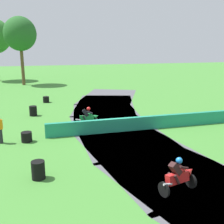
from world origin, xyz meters
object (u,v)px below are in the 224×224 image
tire_stack_far (38,170)px  track_marshal (0,130)px  tire_stack_mid_a (33,111)px  motorcycle_lead_green (88,117)px  tire_stack_near (46,99)px  tire_stack_mid_b (27,137)px  motorcycle_chase_red (179,176)px

tire_stack_far → track_marshal: track_marshal is taller
tire_stack_mid_a → motorcycle_lead_green: bearing=-46.5°
tire_stack_mid_a → tire_stack_near: bearing=77.4°
motorcycle_lead_green → tire_stack_far: size_ratio=2.14×
tire_stack_mid_b → tire_stack_near: bearing=83.0°
tire_stack_mid_a → tire_stack_mid_b: bearing=-92.4°
tire_stack_mid_b → motorcycle_lead_green: bearing=28.7°
motorcycle_chase_red → tire_stack_mid_b: size_ratio=2.67×
track_marshal → tire_stack_far: bearing=-67.0°
tire_stack_near → tire_stack_far: (-0.69, -16.26, 0.10)m
tire_stack_mid_b → track_marshal: (-1.46, 0.14, 0.52)m
tire_stack_far → track_marshal: (-2.16, 5.08, 0.42)m
motorcycle_chase_red → track_marshal: size_ratio=1.03×
motorcycle_chase_red → tire_stack_mid_b: bearing=129.4°
motorcycle_lead_green → tire_stack_mid_a: bearing=133.5°
motorcycle_chase_red → track_marshal: (-7.52, 7.52, 0.16)m
motorcycle_chase_red → motorcycle_lead_green: bearing=101.7°
motorcycle_chase_red → tire_stack_mid_a: 14.82m
tire_stack_mid_b → tire_stack_far: (0.69, -4.94, 0.10)m
motorcycle_lead_green → tire_stack_mid_b: size_ratio=2.71×
motorcycle_chase_red → tire_stack_near: motorcycle_chase_red is taller
tire_stack_mid_b → tire_stack_mid_a: bearing=87.6°
tire_stack_near → tire_stack_far: tire_stack_far is taller
tire_stack_near → track_marshal: size_ratio=0.37×
motorcycle_chase_red → tire_stack_mid_a: (-5.80, 13.63, -0.26)m
tire_stack_mid_a → track_marshal: track_marshal is taller
tire_stack_mid_a → tire_stack_mid_b: 6.26m
tire_stack_near → tire_stack_mid_b: same height
tire_stack_far → tire_stack_near: bearing=87.6°
tire_stack_far → tire_stack_mid_b: bearing=98.0°
motorcycle_lead_green → tire_stack_mid_b: bearing=-151.3°
tire_stack_near → tire_stack_far: size_ratio=0.75×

